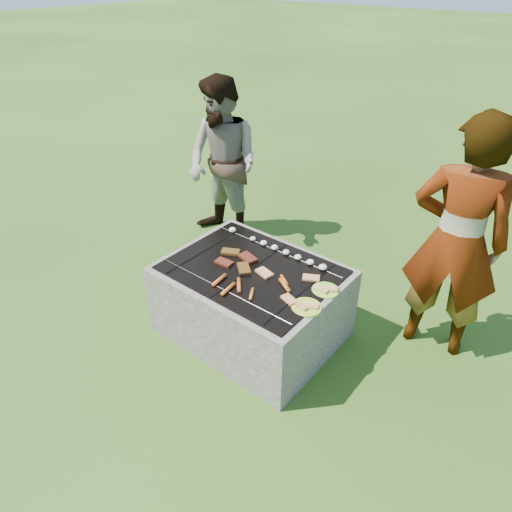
{
  "coord_description": "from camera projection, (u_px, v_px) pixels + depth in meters",
  "views": [
    {
      "loc": [
        1.77,
        -2.15,
        2.53
      ],
      "look_at": [
        0.0,
        0.05,
        0.7
      ],
      "focal_mm": 32.0,
      "sensor_mm": 36.0,
      "label": 1
    }
  ],
  "objects": [
    {
      "name": "sausages",
      "position": [
        249.0,
        285.0,
        3.18
      ],
      "size": [
        0.5,
        0.45,
        0.03
      ],
      "color": "red",
      "rests_on": "fire_pit"
    },
    {
      "name": "mushrooms",
      "position": [
        281.0,
        250.0,
        3.56
      ],
      "size": [
        0.95,
        0.06,
        0.04
      ],
      "color": "white",
      "rests_on": "fire_pit"
    },
    {
      "name": "pork_slabs",
      "position": [
        238.0,
        260.0,
        3.46
      ],
      "size": [
        0.39,
        0.27,
        0.02
      ],
      "color": "brown",
      "rests_on": "fire_pit"
    },
    {
      "name": "bread_on_grate",
      "position": [
        286.0,
        281.0,
        3.24
      ],
      "size": [
        0.46,
        0.41,
        0.02
      ],
      "color": "#EEA87A",
      "rests_on": "fire_pit"
    },
    {
      "name": "plate_far",
      "position": [
        325.0,
        290.0,
        3.16
      ],
      "size": [
        0.22,
        0.22,
        0.03
      ],
      "color": "#DAF33A",
      "rests_on": "fire_pit"
    },
    {
      "name": "fire_pit",
      "position": [
        252.0,
        304.0,
        3.56
      ],
      "size": [
        1.3,
        1.0,
        0.62
      ],
      "color": "gray",
      "rests_on": "ground"
    },
    {
      "name": "plate_near",
      "position": [
        306.0,
        307.0,
        3.01
      ],
      "size": [
        0.2,
        0.2,
        0.03
      ],
      "color": "yellow",
      "rests_on": "fire_pit"
    },
    {
      "name": "cook",
      "position": [
        456.0,
        242.0,
        3.13
      ],
      "size": [
        0.74,
        0.58,
        1.82
      ],
      "primitive_type": "imported",
      "rotation": [
        0.0,
        0.0,
        3.38
      ],
      "color": "gray",
      "rests_on": "ground"
    },
    {
      "name": "lawn",
      "position": [
        252.0,
        331.0,
        3.71
      ],
      "size": [
        60.0,
        60.0,
        0.0
      ],
      "primitive_type": "plane",
      "color": "#214110",
      "rests_on": "ground"
    },
    {
      "name": "bystander",
      "position": [
        223.0,
        164.0,
        4.53
      ],
      "size": [
        0.85,
        0.68,
        1.67
      ],
      "primitive_type": "imported",
      "rotation": [
        0.0,
        0.0,
        -0.06
      ],
      "color": "gray",
      "rests_on": "ground"
    }
  ]
}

